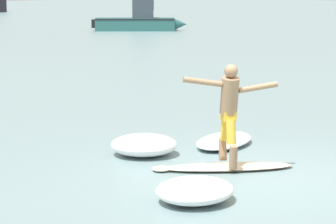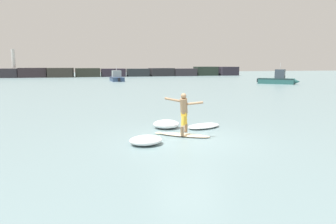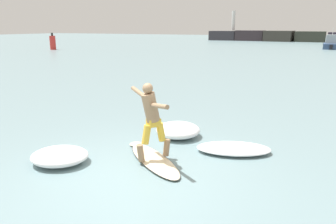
% 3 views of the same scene
% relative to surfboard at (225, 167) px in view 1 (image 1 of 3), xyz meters
% --- Properties ---
extents(ground_plane, '(200.00, 200.00, 0.00)m').
position_rel_surfboard_xyz_m(ground_plane, '(-0.00, -0.68, -0.04)').
color(ground_plane, gray).
extents(surfboard, '(2.10, 1.78, 0.22)m').
position_rel_surfboard_xyz_m(surfboard, '(0.00, 0.00, 0.00)').
color(surfboard, beige).
rests_on(surfboard, ground).
extents(surfer, '(1.34, 0.92, 1.64)m').
position_rel_surfboard_xyz_m(surfer, '(0.01, -0.07, 0.99)').
color(surfer, '#957453').
rests_on(surfer, surfboard).
extents(small_boat_offshore, '(4.84, 4.75, 2.94)m').
position_rel_surfboard_xyz_m(small_boat_offshore, '(23.81, 28.03, 0.59)').
color(small_boat_offshore, '#295E5D').
rests_on(small_boat_offshore, ground).
extents(wave_foam_at_tail, '(1.88, 1.41, 0.18)m').
position_rel_surfboard_xyz_m(wave_foam_at_tail, '(1.41, 1.27, 0.05)').
color(wave_foam_at_tail, white).
rests_on(wave_foam_at_tail, ground).
extents(wave_foam_at_nose, '(1.60, 1.60, 0.36)m').
position_rel_surfboard_xyz_m(wave_foam_at_nose, '(-0.20, 1.71, 0.14)').
color(wave_foam_at_nose, white).
rests_on(wave_foam_at_nose, ground).
extents(wave_foam_beside, '(1.49, 1.41, 0.31)m').
position_rel_surfboard_xyz_m(wave_foam_beside, '(-1.72, -0.96, 0.11)').
color(wave_foam_beside, white).
rests_on(wave_foam_beside, ground).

